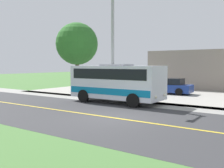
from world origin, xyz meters
name	(u,v)px	position (x,y,z in m)	size (l,w,h in m)	color
ground_plane	(112,118)	(0.00, 0.00, 0.00)	(120.00, 120.00, 0.00)	#477238
road_surface	(112,118)	(0.00, 0.00, 0.00)	(8.00, 100.00, 0.01)	#333335
sidewalk	(156,105)	(-5.20, 0.00, 0.00)	(2.40, 100.00, 0.01)	gray
road_centre_line	(112,118)	(0.00, 0.00, 0.01)	(0.16, 100.00, 0.00)	gold
shuttle_bus_front	(117,81)	(-4.52, -2.71, 1.51)	(2.69, 6.71, 2.73)	silver
street_light_pole	(112,38)	(-4.88, -3.39, 4.59)	(1.97, 0.24, 8.36)	#9E9EA3
parked_car_near	(168,86)	(-11.88, -1.84, 0.69)	(2.18, 4.48, 1.45)	navy
tree_curbside	(77,44)	(-7.40, -9.04, 4.61)	(3.91, 3.91, 6.59)	#4C3826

